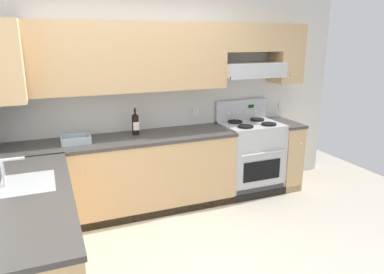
% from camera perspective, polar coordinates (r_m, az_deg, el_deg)
% --- Properties ---
extents(ground_plane, '(7.04, 7.04, 0.00)m').
position_cam_1_polar(ground_plane, '(3.54, -0.92, -19.33)').
color(ground_plane, '#B2AA99').
extents(wall_back, '(4.68, 0.57, 2.55)m').
position_cam_1_polar(wall_back, '(4.51, -3.45, 8.57)').
color(wall_back, silver).
rests_on(wall_back, ground_plane).
extents(counter_back_run, '(3.60, 0.65, 0.91)m').
position_cam_1_polar(counter_back_run, '(4.37, -7.50, -5.70)').
color(counter_back_run, tan).
rests_on(counter_back_run, ground_plane).
extents(counter_left_run, '(0.63, 1.91, 1.13)m').
position_cam_1_polar(counter_left_run, '(3.13, -23.54, -15.81)').
color(counter_left_run, tan).
rests_on(counter_left_run, ground_plane).
extents(stove, '(0.76, 0.62, 1.20)m').
position_cam_1_polar(stove, '(4.91, 9.13, -3.01)').
color(stove, '#B7BABC').
rests_on(stove, ground_plane).
extents(wine_bottle, '(0.08, 0.08, 0.34)m').
position_cam_1_polar(wine_bottle, '(4.29, -8.91, 2.18)').
color(wine_bottle, black).
rests_on(wine_bottle, counter_back_run).
extents(bowl, '(0.31, 0.24, 0.08)m').
position_cam_1_polar(bowl, '(4.12, -17.83, -0.50)').
color(bowl, '#9EADB7').
rests_on(bowl, counter_back_run).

